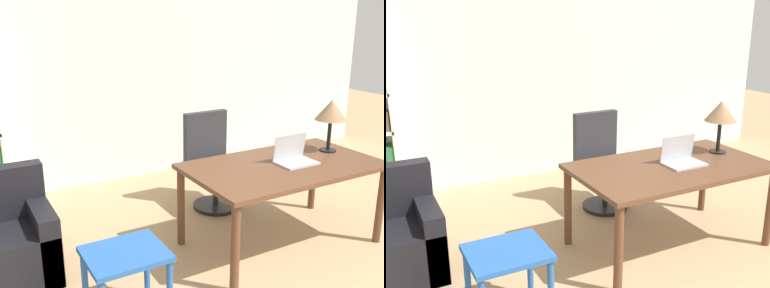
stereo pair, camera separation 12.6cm
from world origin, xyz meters
TOP-DOWN VIEW (x-y plane):
  - wall_back at (0.00, 4.53)m, footprint 8.00×0.06m
  - desk at (0.66, 2.21)m, footprint 1.72×0.98m
  - laptop at (0.75, 2.19)m, footprint 0.35×0.24m
  - table_lamp at (1.28, 2.30)m, footprint 0.30×0.30m
  - office_chair at (0.56, 3.24)m, footprint 0.53×0.53m
  - side_table_blue at (-0.98, 1.86)m, footprint 0.53×0.45m
  - armchair at (-1.64, 2.83)m, footprint 0.77×0.66m

SIDE VIEW (x-z plane):
  - armchair at x=-1.64m, z-range -0.14..0.73m
  - side_table_blue at x=-0.98m, z-range 0.17..0.71m
  - office_chair at x=0.56m, z-range -0.03..1.00m
  - desk at x=0.66m, z-range 0.30..1.07m
  - laptop at x=0.75m, z-range 0.70..0.95m
  - table_lamp at x=1.28m, z-range 0.91..1.41m
  - wall_back at x=0.00m, z-range 0.00..2.70m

